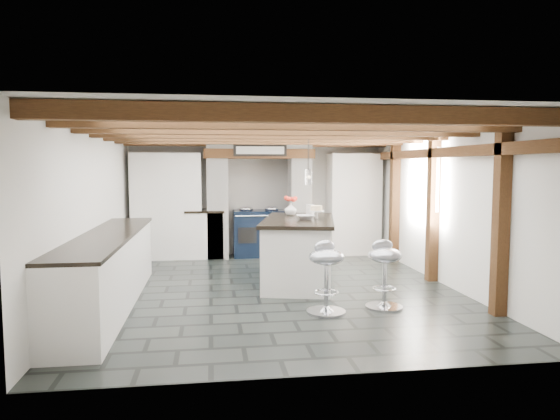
{
  "coord_description": "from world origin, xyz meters",
  "views": [
    {
      "loc": [
        -0.92,
        -6.96,
        1.75
      ],
      "look_at": [
        0.1,
        0.4,
        1.1
      ],
      "focal_mm": 32.0,
      "sensor_mm": 36.0,
      "label": 1
    }
  ],
  "objects": [
    {
      "name": "ground",
      "position": [
        0.0,
        0.0,
        0.0
      ],
      "size": [
        6.0,
        6.0,
        0.0
      ],
      "primitive_type": "plane",
      "color": "black",
      "rests_on": "ground"
    },
    {
      "name": "room_shell",
      "position": [
        -0.61,
        1.42,
        1.07
      ],
      "size": [
        6.0,
        6.03,
        6.0
      ],
      "color": "white",
      "rests_on": "ground"
    },
    {
      "name": "range_cooker",
      "position": [
        0.0,
        2.68,
        0.47
      ],
      "size": [
        1.0,
        0.63,
        0.99
      ],
      "color": "black",
      "rests_on": "ground"
    },
    {
      "name": "kitchen_island",
      "position": [
        0.38,
        0.36,
        0.5
      ],
      "size": [
        1.43,
        2.14,
        1.3
      ],
      "rotation": [
        0.0,
        0.0,
        -0.22
      ],
      "color": "white",
      "rests_on": "ground"
    },
    {
      "name": "bar_stool_near",
      "position": [
        1.19,
        -1.14,
        0.53
      ],
      "size": [
        0.48,
        0.48,
        0.85
      ],
      "rotation": [
        0.0,
        0.0,
        0.18
      ],
      "color": "silver",
      "rests_on": "ground"
    },
    {
      "name": "bar_stool_far",
      "position": [
        0.42,
        -1.25,
        0.54
      ],
      "size": [
        0.56,
        0.56,
        0.87
      ],
      "rotation": [
        0.0,
        0.0,
        0.41
      ],
      "color": "silver",
      "rests_on": "ground"
    }
  ]
}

